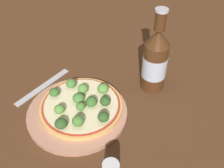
% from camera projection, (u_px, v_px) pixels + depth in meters
% --- Properties ---
extents(ground_plane, '(3.00, 3.00, 0.00)m').
position_uv_depth(ground_plane, '(82.00, 111.00, 0.68)').
color(ground_plane, '#4C2D19').
extents(plate, '(0.25, 0.25, 0.01)m').
position_uv_depth(plate, '(79.00, 113.00, 0.67)').
color(plate, tan).
rests_on(plate, ground_plane).
extents(pizza, '(0.21, 0.21, 0.01)m').
position_uv_depth(pizza, '(82.00, 107.00, 0.66)').
color(pizza, tan).
rests_on(pizza, plate).
extents(broccoli_floret_0, '(0.03, 0.03, 0.03)m').
position_uv_depth(broccoli_floret_0, '(71.00, 83.00, 0.70)').
color(broccoli_floret_0, '#6B8E51').
rests_on(broccoli_floret_0, pizza).
extents(broccoli_floret_1, '(0.03, 0.03, 0.02)m').
position_uv_depth(broccoli_floret_1, '(54.00, 92.00, 0.68)').
color(broccoli_floret_1, '#6B8E51').
rests_on(broccoli_floret_1, pizza).
extents(broccoli_floret_2, '(0.03, 0.03, 0.03)m').
position_uv_depth(broccoli_floret_2, '(105.00, 101.00, 0.65)').
color(broccoli_floret_2, '#6B8E51').
rests_on(broccoli_floret_2, pizza).
extents(broccoli_floret_3, '(0.03, 0.03, 0.03)m').
position_uv_depth(broccoli_floret_3, '(78.00, 121.00, 0.60)').
color(broccoli_floret_3, '#6B8E51').
rests_on(broccoli_floret_3, pizza).
extents(broccoli_floret_4, '(0.03, 0.03, 0.03)m').
position_uv_depth(broccoli_floret_4, '(103.00, 117.00, 0.61)').
color(broccoli_floret_4, '#6B8E51').
rests_on(broccoli_floret_4, pizza).
extents(broccoli_floret_5, '(0.03, 0.03, 0.03)m').
position_uv_depth(broccoli_floret_5, '(83.00, 89.00, 0.68)').
color(broccoli_floret_5, '#6B8E51').
rests_on(broccoli_floret_5, pizza).
extents(broccoli_floret_6, '(0.03, 0.03, 0.03)m').
position_uv_depth(broccoli_floret_6, '(103.00, 89.00, 0.68)').
color(broccoli_floret_6, '#6B8E51').
rests_on(broccoli_floret_6, pizza).
extents(broccoli_floret_7, '(0.03, 0.03, 0.03)m').
position_uv_depth(broccoli_floret_7, '(91.00, 102.00, 0.65)').
color(broccoli_floret_7, '#6B8E51').
rests_on(broccoli_floret_7, pizza).
extents(broccoli_floret_8, '(0.03, 0.03, 0.03)m').
position_uv_depth(broccoli_floret_8, '(59.00, 109.00, 0.63)').
color(broccoli_floret_8, '#6B8E51').
rests_on(broccoli_floret_8, pizza).
extents(broccoli_floret_9, '(0.03, 0.03, 0.03)m').
position_uv_depth(broccoli_floret_9, '(79.00, 97.00, 0.66)').
color(broccoli_floret_9, '#6B8E51').
rests_on(broccoli_floret_9, pizza).
extents(broccoli_floret_10, '(0.03, 0.03, 0.02)m').
position_uv_depth(broccoli_floret_10, '(61.00, 123.00, 0.60)').
color(broccoli_floret_10, '#6B8E51').
rests_on(broccoli_floret_10, pizza).
extents(broccoli_floret_11, '(0.02, 0.02, 0.03)m').
position_uv_depth(broccoli_floret_11, '(81.00, 107.00, 0.63)').
color(broccoli_floret_11, '#6B8E51').
rests_on(broccoli_floret_11, pizza).
extents(beer_bottle, '(0.07, 0.07, 0.24)m').
position_uv_depth(beer_bottle, '(155.00, 60.00, 0.69)').
color(beer_bottle, '#472814').
rests_on(beer_bottle, ground_plane).
extents(fork, '(0.03, 0.19, 0.00)m').
position_uv_depth(fork, '(43.00, 86.00, 0.75)').
color(fork, '#B2B2B7').
rests_on(fork, ground_plane).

